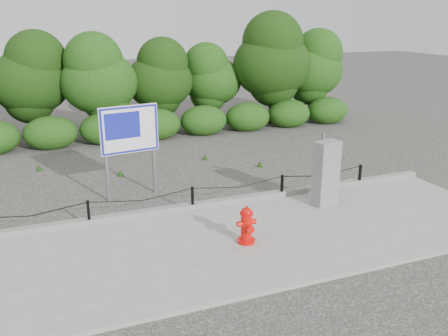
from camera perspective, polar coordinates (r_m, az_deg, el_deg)
ground at (r=11.92m, az=-3.78°, el=-5.35°), size 90.00×90.00×0.00m
sidewalk at (r=10.19m, az=-0.28°, el=-9.27°), size 14.00×4.00×0.08m
curb at (r=11.91m, az=-3.87°, el=-4.60°), size 14.00×0.22×0.14m
chain_barrier at (r=11.75m, az=-3.82°, el=-3.30°), size 10.06×0.06×0.60m
treeline at (r=19.94m, az=-9.36°, el=11.15°), size 20.29×3.65×4.80m
fire_hydrant at (r=10.07m, az=2.73°, el=-6.91°), size 0.43×0.43×0.82m
pedestrian at (r=12.44m, az=12.62°, el=-0.55°), size 0.73×0.63×1.58m
utility_cabinet at (r=12.18m, az=12.14°, el=-0.62°), size 0.69×0.51×1.83m
advertising_sign at (r=12.60m, az=-11.32°, el=4.08°), size 1.56×0.33×2.51m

